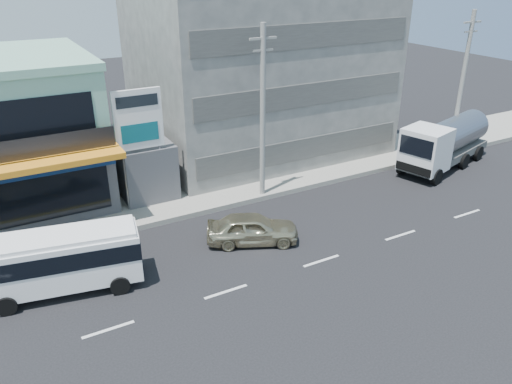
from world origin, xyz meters
The scene contains 11 objects.
ground centered at (0.00, 0.00, 0.00)m, with size 120.00×120.00×0.00m, color black.
sidewalk centered at (5.00, 9.50, 0.15)m, with size 70.00×5.00×0.30m, color gray.
concrete_building centered at (10.00, 15.00, 7.00)m, with size 16.00×12.00×14.00m, color gray.
gap_structure centered at (0.00, 12.00, 1.75)m, with size 3.00×6.00×3.50m, color #48484D.
satellite_dish centered at (0.00, 11.00, 3.58)m, with size 1.50×1.50×0.15m, color slate.
billboard centered at (-0.50, 9.20, 4.93)m, with size 2.60×0.18×6.90m.
utility_pole_near centered at (6.00, 7.40, 5.15)m, with size 1.60×0.30×10.00m.
utility_pole_far centered at (22.00, 7.40, 5.15)m, with size 1.60×0.30×10.00m.
minibus centered at (-5.92, 3.45, 1.61)m, with size 6.72×3.22×2.70m.
sedan centered at (3.00, 3.12, 0.77)m, with size 1.83×4.54×1.55m, color #C4BA95.
tanker_truck centered at (19.15, 5.74, 1.78)m, with size 8.76×4.59×3.31m.
Camera 1 is at (-7.38, -15.98, 12.80)m, focal length 35.00 mm.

